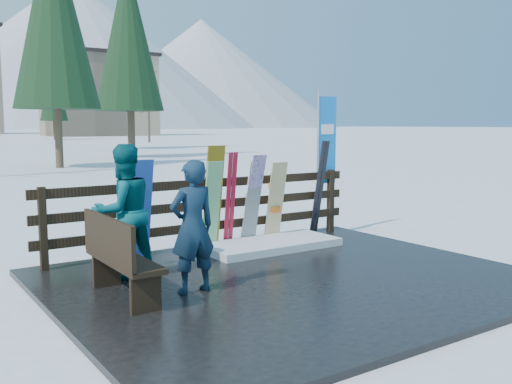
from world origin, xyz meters
TOP-DOWN VIEW (x-y plane):
  - ground at (0.00, 0.00)m, footprint 700.00×700.00m
  - deck at (0.00, 0.00)m, footprint 6.00×5.00m
  - fence at (0.00, 2.20)m, footprint 5.60×0.10m
  - snow_patch at (0.78, 1.60)m, footprint 2.24×1.00m
  - bench at (-2.23, 0.36)m, footprint 0.41×1.50m
  - snowboard_0 at (-1.25, 1.98)m, footprint 0.28×0.30m
  - snowboard_1 at (-0.08, 1.98)m, footprint 0.27×0.29m
  - snowboard_2 at (-0.05, 1.98)m, footprint 0.30×0.28m
  - snowboard_3 at (0.70, 1.98)m, footprint 0.25×0.44m
  - snowboard_4 at (0.69, 1.98)m, footprint 0.27×0.32m
  - snowboard_5 at (1.16, 1.98)m, footprint 0.31×0.27m
  - ski_pair_a at (0.31, 2.05)m, footprint 0.16×0.22m
  - ski_pair_b at (2.19, 2.05)m, footprint 0.17×0.35m
  - rental_flag at (2.48, 2.25)m, footprint 0.45×0.04m
  - person_front at (-1.39, 0.14)m, footprint 0.58×0.39m
  - person_back at (-1.82, 1.23)m, footprint 0.93×0.77m

SIDE VIEW (x-z plane):
  - ground at x=0.00m, z-range 0.00..0.00m
  - deck at x=0.00m, z-range 0.00..0.08m
  - snow_patch at x=0.78m, z-range 0.08..0.20m
  - bench at x=-2.23m, z-range 0.11..1.08m
  - fence at x=0.00m, z-range 0.16..1.31m
  - snowboard_5 at x=1.16m, z-range 0.08..1.45m
  - snowboard_4 at x=0.69m, z-range 0.08..1.47m
  - snowboard_1 at x=-0.08m, z-range 0.08..1.51m
  - snowboard_0 at x=-1.25m, z-range 0.08..1.57m
  - snowboard_3 at x=0.70m, z-range 0.08..1.59m
  - ski_pair_a at x=0.31m, z-range 0.08..1.63m
  - person_front at x=-1.39m, z-range 0.08..1.67m
  - snowboard_2 at x=-0.05m, z-range 0.08..1.75m
  - ski_pair_b at x=2.19m, z-range 0.08..1.78m
  - person_back at x=-1.82m, z-range 0.08..1.82m
  - rental_flag at x=2.48m, z-range 0.39..2.99m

